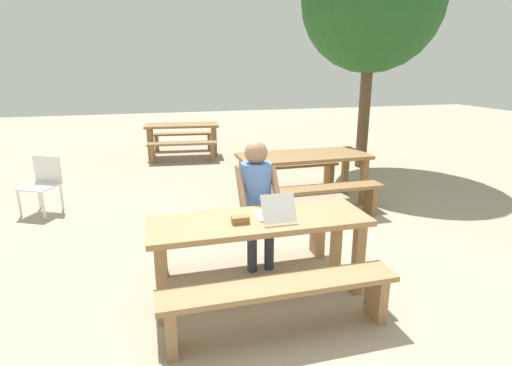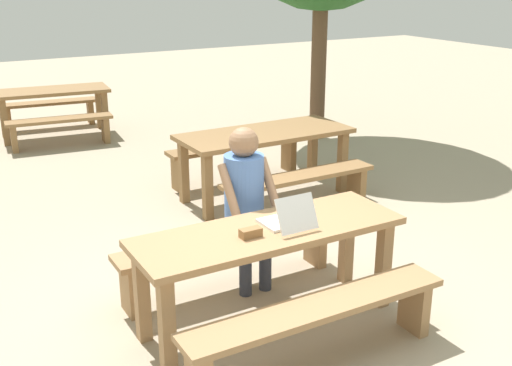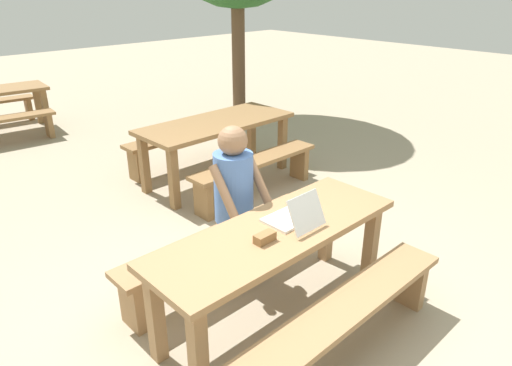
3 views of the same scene
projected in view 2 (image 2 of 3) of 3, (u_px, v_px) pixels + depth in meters
name	position (u px, v px, depth m)	size (l,w,h in m)	color
ground_plane	(268.00, 321.00, 4.58)	(30.00, 30.00, 0.00)	tan
picnic_table_front	(269.00, 244.00, 4.38)	(1.94, 0.65, 0.74)	#9E754C
bench_near	(318.00, 319.00, 3.97)	(1.87, 0.30, 0.44)	#9E754C
bench_far	(230.00, 248.00, 4.97)	(1.87, 0.30, 0.44)	#9E754C
laptop	(288.00, 219.00, 4.34)	(0.30, 0.37, 0.25)	white
small_pouch	(251.00, 233.00, 4.18)	(0.15, 0.07, 0.06)	olive
person_seated	(246.00, 196.00, 4.86)	(0.42, 0.41, 1.31)	#333847
picnic_table_mid	(53.00, 98.00, 9.39)	(1.70, 0.87, 0.73)	olive
bench_mid_south	(60.00, 126.00, 8.93)	(1.50, 0.45, 0.42)	olive
bench_mid_north	(50.00, 108.00, 10.04)	(1.50, 0.45, 0.42)	olive
picnic_table_rear	(265.00, 141.00, 6.86)	(1.92, 0.81, 0.76)	olive
bench_rear_south	(299.00, 185.00, 6.40)	(1.72, 0.32, 0.45)	olive
bench_rear_north	(236.00, 153.00, 7.51)	(1.72, 0.32, 0.45)	olive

